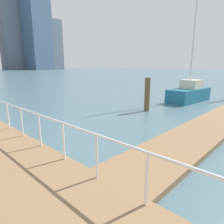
{
  "coord_description": "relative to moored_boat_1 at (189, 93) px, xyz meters",
  "views": [
    {
      "loc": [
        -5.95,
        5.08,
        2.96
      ],
      "look_at": [
        -0.04,
        10.71,
        1.04
      ],
      "focal_mm": 32.03,
      "sensor_mm": 36.0,
      "label": 1
    }
  ],
  "objects": [
    {
      "name": "floating_dock",
      "position": [
        -7.13,
        -3.83,
        -0.64
      ],
      "size": [
        13.62,
        2.0,
        0.18
      ],
      "primitive_type": "cube",
      "color": "#93704C",
      "rests_on": "ground_plane"
    },
    {
      "name": "skyline_tower_6",
      "position": [
        47.91,
        119.29,
        27.07
      ],
      "size": [
        14.0,
        14.26,
        55.6
      ],
      "primitive_type": "cube",
      "rotation": [
        0.0,
        0.0,
        0.05
      ],
      "color": "slate",
      "rests_on": "ground_plane"
    },
    {
      "name": "boardwalk_railing",
      "position": [
        -13.59,
        -4.27,
        0.48
      ],
      "size": [
        0.06,
        23.07,
        1.08
      ],
      "color": "white",
      "rests_on": "boardwalk"
    },
    {
      "name": "moored_boat_1",
      "position": [
        0.0,
        0.0,
        0.0
      ],
      "size": [
        4.53,
        2.03,
        9.76
      ],
      "color": "#1E6B8C",
      "rests_on": "ground_plane"
    },
    {
      "name": "skyline_tower_5",
      "position": [
        37.49,
        132.42,
        41.05
      ],
      "size": [
        13.6,
        10.87,
        83.55
      ],
      "primitive_type": "cube",
      "rotation": [
        0.0,
        0.0,
        0.04
      ],
      "color": "slate",
      "rests_on": "ground_plane"
    },
    {
      "name": "dock_piling_0",
      "position": [
        -5.43,
        0.52,
        0.36
      ],
      "size": [
        0.35,
        0.35,
        2.18
      ],
      "primitive_type": "cylinder",
      "color": "brown",
      "rests_on": "ground_plane"
    },
    {
      "name": "skyline_tower_7",
      "position": [
        61.56,
        123.35,
        15.67
      ],
      "size": [
        7.92,
        11.04,
        32.8
      ],
      "primitive_type": "cube",
      "rotation": [
        0.0,
        0.0,
        -0.01
      ],
      "color": "slate",
      "rests_on": "ground_plane"
    },
    {
      "name": "ground_plane",
      "position": [
        -10.44,
        8.18,
        -0.73
      ],
      "size": [
        300.0,
        300.0,
        0.0
      ],
      "primitive_type": "plane",
      "color": "slate"
    }
  ]
}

